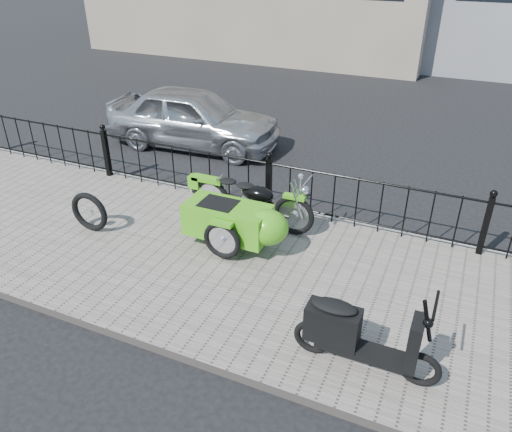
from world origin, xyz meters
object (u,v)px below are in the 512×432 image
at_px(motorcycle_sidecar, 242,218).
at_px(spare_tire, 89,212).
at_px(sedan_car, 193,118).
at_px(scooter, 356,335).

height_order(motorcycle_sidecar, spare_tire, motorcycle_sidecar).
bearing_deg(sedan_car, spare_tire, -176.85).
xyz_separation_m(scooter, spare_tire, (-4.67, 1.15, -0.09)).
bearing_deg(sedan_car, motorcycle_sidecar, -144.53).
bearing_deg(scooter, sedan_car, 133.90).
height_order(spare_tire, sedan_car, sedan_car).
distance_m(motorcycle_sidecar, scooter, 2.85).
relative_size(scooter, sedan_car, 0.41).
bearing_deg(spare_tire, motorcycle_sidecar, 14.39).
xyz_separation_m(scooter, sedan_car, (-5.20, 5.41, 0.13)).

